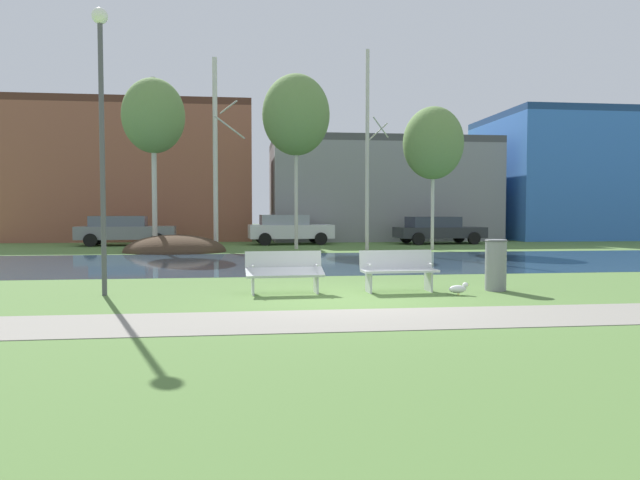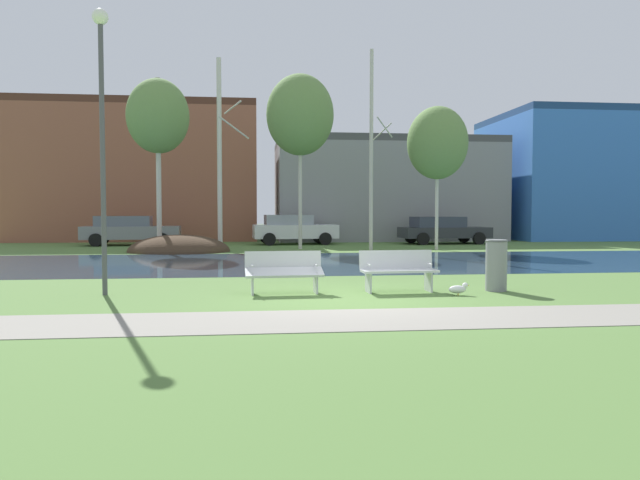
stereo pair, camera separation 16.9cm
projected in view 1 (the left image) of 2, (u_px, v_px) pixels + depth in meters
The scene contains 20 objects.
ground_plane at pixel (302, 259), 21.21m from camera, with size 120.00×120.00×0.00m, color #517538.
paved_path_strip at pixel (374, 319), 9.32m from camera, with size 60.00×1.89×0.01m, color gray.
river_band at pixel (306, 262), 19.81m from camera, with size 80.00×8.59×0.01m, color #2D475B.
soil_mound at pixel (175, 252), 24.96m from camera, with size 4.28×3.47×1.44m, color #423021.
bench_left at pixel (284, 271), 12.24m from camera, with size 1.62×0.63×0.87m.
bench_right at pixel (398, 269), 12.54m from camera, with size 1.62×0.64×0.87m.
trash_bin at pixel (496, 264), 12.71m from camera, with size 0.47×0.47×1.10m.
seagull at pixel (459, 289), 12.03m from camera, with size 0.44×0.16×0.26m.
streetlamp at pixel (101, 107), 11.82m from camera, with size 0.32×0.32×5.73m.
birch_far_left at pixel (153, 116), 25.49m from camera, with size 2.68×2.68×7.46m.
birch_left at pixel (216, 153), 26.06m from camera, with size 1.42×2.29×8.43m.
birch_center_left at pixel (296, 115), 26.70m from camera, with size 3.04×3.04×7.88m.
birch_center at pixel (368, 150), 26.15m from camera, with size 1.02×1.82×8.80m.
birch_center_right at pixel (433, 143), 26.19m from camera, with size 2.67×2.67×6.33m.
parked_van_nearest_grey at pixel (125, 230), 29.67m from camera, with size 4.86×2.25×1.48m.
parked_sedan_second_white at pixel (289, 229), 30.66m from camera, with size 4.41×2.33×1.53m.
parked_hatch_third_dark at pixel (437, 229), 31.22m from camera, with size 4.70×2.34×1.43m.
building_brick_low at pixel (135, 173), 36.14m from camera, with size 14.08×7.65×8.04m.
building_grey_warehouse at pixel (378, 190), 36.73m from camera, with size 13.12×7.78×6.02m.
building_blue_store at pixel (611, 178), 38.42m from camera, with size 16.01×8.90×7.79m.
Camera 1 is at (-1.99, -11.07, 1.69)m, focal length 33.30 mm.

